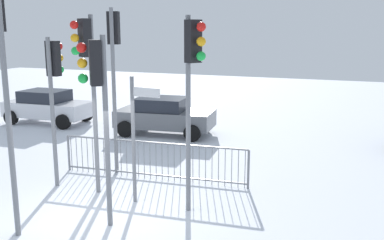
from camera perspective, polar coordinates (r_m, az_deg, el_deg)
ground_plane at (r=10.15m, az=-12.42°, el=-12.46°), size 60.00×60.00×0.00m
traffic_light_rear_right at (r=9.44m, az=0.07°, el=6.41°), size 0.53×0.40×4.42m
traffic_light_mid_left at (r=10.92m, az=-13.53°, el=7.00°), size 0.43×0.51×4.47m
traffic_light_foreground_right at (r=8.96m, az=-12.27°, el=3.97°), size 0.48×0.45×4.02m
traffic_light_foreground_left at (r=11.89m, az=-17.54°, el=5.25°), size 0.32×0.57×3.93m
traffic_light_mid_right at (r=12.61m, az=-10.11°, el=8.51°), size 0.36×0.56×4.70m
direction_sign_post at (r=10.37m, az=-7.39°, el=-1.73°), size 0.79×0.13×3.06m
pedestrian_guard_railing at (r=12.26m, az=-5.11°, el=-5.20°), size 5.39×0.54×1.07m
car_grey_far at (r=17.37m, az=-3.64°, el=0.62°), size 3.96×2.28×1.47m
car_white_near at (r=20.47m, az=-18.32°, el=1.74°), size 3.87×2.07×1.47m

